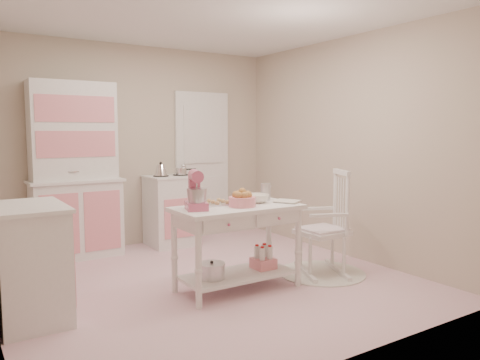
% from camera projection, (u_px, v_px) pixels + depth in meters
% --- Properties ---
extents(room_shell, '(3.84, 3.84, 2.62)m').
position_uv_depth(room_shell, '(206.00, 115.00, 4.50)').
color(room_shell, pink).
rests_on(room_shell, ground).
extents(door, '(0.82, 0.05, 2.04)m').
position_uv_depth(door, '(202.00, 165.00, 6.64)').
color(door, white).
rests_on(door, ground).
extents(hutch, '(1.06, 0.50, 2.08)m').
position_uv_depth(hutch, '(75.00, 170.00, 5.49)').
color(hutch, white).
rests_on(hutch, ground).
extents(stove, '(0.62, 0.57, 0.92)m').
position_uv_depth(stove, '(171.00, 210.00, 6.16)').
color(stove, white).
rests_on(stove, ground).
extents(base_cabinet, '(0.54, 0.84, 0.92)m').
position_uv_depth(base_cabinet, '(30.00, 262.00, 3.70)').
color(base_cabinet, white).
rests_on(base_cabinet, ground).
extents(lace_rug, '(0.92, 0.92, 0.01)m').
position_uv_depth(lace_rug, '(321.00, 273.00, 4.94)').
color(lace_rug, white).
rests_on(lace_rug, ground).
extents(rocking_chair, '(0.73, 0.85, 1.10)m').
position_uv_depth(rocking_chair, '(322.00, 222.00, 4.88)').
color(rocking_chair, white).
rests_on(rocking_chair, ground).
extents(work_table, '(1.20, 0.60, 0.80)m').
position_uv_depth(work_table, '(237.00, 248.00, 4.40)').
color(work_table, white).
rests_on(work_table, ground).
extents(stand_mixer, '(0.28, 0.33, 0.34)m').
position_uv_depth(stand_mixer, '(196.00, 191.00, 4.14)').
color(stand_mixer, '#D45980').
rests_on(stand_mixer, work_table).
extents(cookie_tray, '(0.34, 0.24, 0.02)m').
position_uv_depth(cookie_tray, '(214.00, 204.00, 4.43)').
color(cookie_tray, silver).
rests_on(cookie_tray, work_table).
extents(bread_basket, '(0.25, 0.25, 0.09)m').
position_uv_depth(bread_basket, '(242.00, 202.00, 4.33)').
color(bread_basket, pink).
rests_on(bread_basket, work_table).
extents(mixing_bowl, '(0.26, 0.26, 0.08)m').
position_uv_depth(mixing_bowl, '(255.00, 198.00, 4.57)').
color(mixing_bowl, white).
rests_on(mixing_bowl, work_table).
extents(metal_pitcher, '(0.10, 0.10, 0.17)m').
position_uv_depth(metal_pitcher, '(266.00, 192.00, 4.73)').
color(metal_pitcher, silver).
rests_on(metal_pitcher, work_table).
extents(recipe_book, '(0.27, 0.29, 0.02)m').
position_uv_depth(recipe_book, '(283.00, 202.00, 4.50)').
color(recipe_book, white).
rests_on(recipe_book, work_table).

